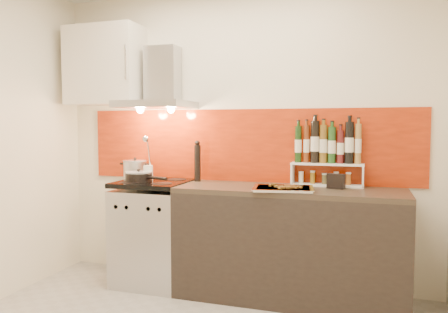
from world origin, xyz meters
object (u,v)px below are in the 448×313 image
(range_stove, at_px, (154,233))
(baking_tray, at_px, (283,188))
(counter, at_px, (289,243))
(stock_pot, at_px, (135,169))
(saute_pan, at_px, (139,176))
(pepper_mill, at_px, (197,162))

(range_stove, bearing_deg, baking_tray, -6.69)
(range_stove, xyz_separation_m, counter, (1.20, 0.00, 0.01))
(stock_pot, distance_m, saute_pan, 0.29)
(pepper_mill, bearing_deg, counter, -10.89)
(saute_pan, bearing_deg, baking_tray, -3.53)
(range_stove, relative_size, pepper_mill, 2.49)
(baking_tray, bearing_deg, range_stove, 173.31)
(counter, height_order, baking_tray, baking_tray)
(saute_pan, relative_size, pepper_mill, 1.21)
(baking_tray, bearing_deg, saute_pan, 176.47)
(range_stove, bearing_deg, pepper_mill, 25.69)
(stock_pot, bearing_deg, saute_pan, -53.43)
(range_stove, height_order, counter, range_stove)
(baking_tray, bearing_deg, stock_pot, 167.84)
(saute_pan, bearing_deg, stock_pot, 126.57)
(saute_pan, height_order, pepper_mill, pepper_mill)
(pepper_mill, xyz_separation_m, baking_tray, (0.83, -0.31, -0.16))
(pepper_mill, distance_m, baking_tray, 0.90)
(counter, bearing_deg, stock_pot, 173.41)
(range_stove, relative_size, saute_pan, 2.06)
(range_stove, distance_m, saute_pan, 0.53)
(counter, relative_size, saute_pan, 4.08)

